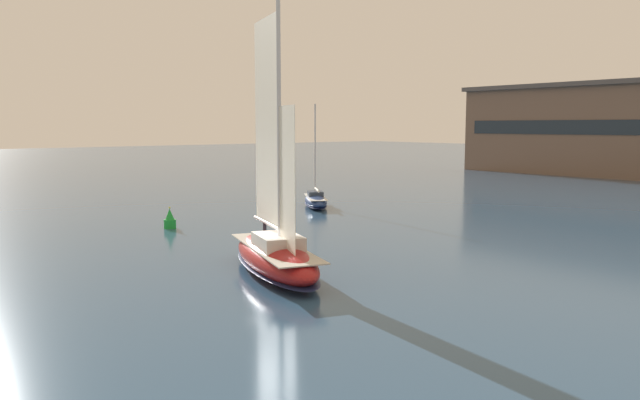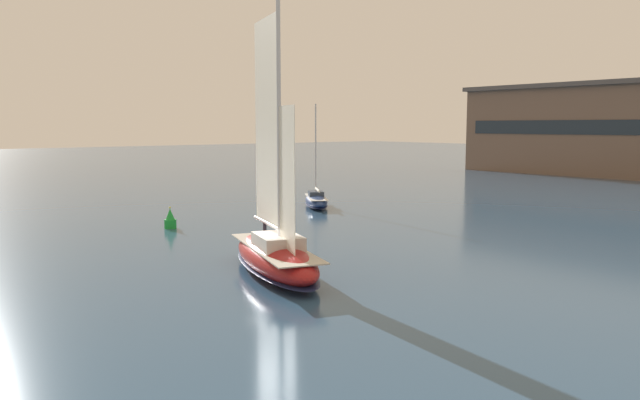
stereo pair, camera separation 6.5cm
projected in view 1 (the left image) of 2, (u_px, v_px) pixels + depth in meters
The scene contains 5 objects.
ground_plane at pixel (275, 274), 32.33m from camera, with size 400.00×400.00×0.00m, color #2D4C6B.
waterfront_building at pixel (592, 129), 97.48m from camera, with size 40.68×13.31×14.23m.
sailboat_main at pixel (275, 253), 32.18m from camera, with size 10.96×6.12×14.51m.
sailboat_moored_near_marina at pixel (316, 200), 58.99m from camera, with size 7.00×5.48×9.71m.
channel_buoy at pixel (170, 220), 46.71m from camera, with size 0.90×0.90×1.65m.
Camera 1 is at (25.93, -18.29, 7.67)m, focal length 35.00 mm.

